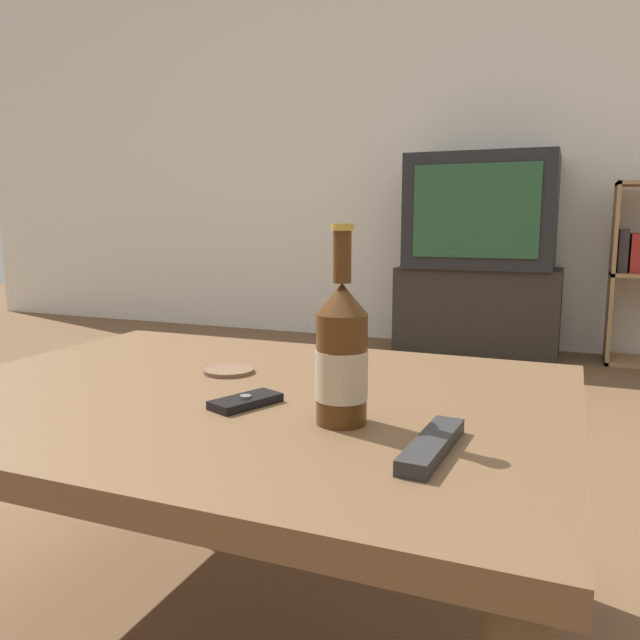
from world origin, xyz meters
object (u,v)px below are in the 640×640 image
at_px(cell_phone, 246,401).
at_px(remote_control, 432,445).
at_px(beer_bottle, 342,356).
at_px(tv_stand, 477,311).
at_px(television, 481,212).

bearing_deg(cell_phone, remote_control, 6.55).
xyz_separation_m(cell_phone, remote_control, (0.32, -0.09, 0.00)).
relative_size(beer_bottle, cell_phone, 2.26).
height_order(cell_phone, remote_control, remote_control).
distance_m(cell_phone, remote_control, 0.33).
height_order(tv_stand, television, television).
xyz_separation_m(tv_stand, beer_bottle, (0.20, -2.84, 0.32)).
relative_size(cell_phone, remote_control, 0.67).
bearing_deg(remote_control, cell_phone, 167.39).
distance_m(television, remote_control, 2.95).
bearing_deg(cell_phone, beer_bottle, 14.74).
xyz_separation_m(tv_stand, cell_phone, (0.03, -2.82, 0.23)).
distance_m(beer_bottle, remote_control, 0.19).
height_order(television, cell_phone, television).
distance_m(tv_stand, cell_phone, 2.83).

